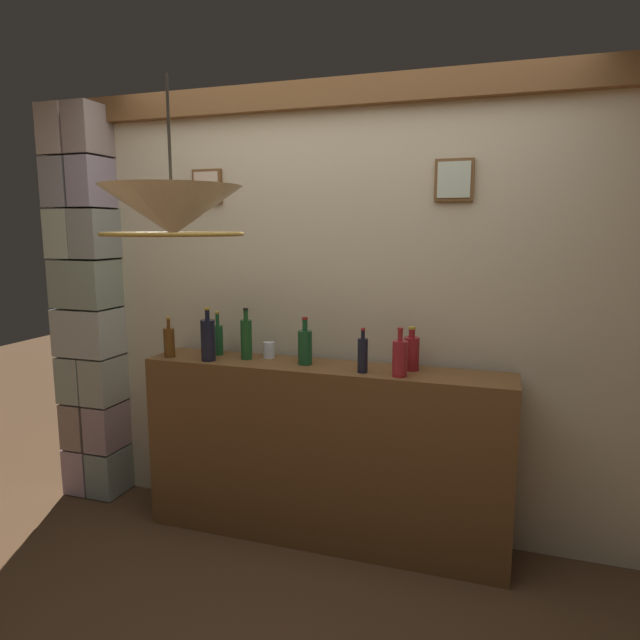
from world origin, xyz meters
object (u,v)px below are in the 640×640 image
object	(u,v)px
liquor_bottle_gin	(400,358)
glass_tumbler_rocks	(269,350)
liquor_bottle_rum	(411,353)
liquor_bottle_whiskey	(169,342)
liquor_bottle_port	(363,355)
liquor_bottle_tequila	(305,346)
liquor_bottle_amaro	(218,339)
pendant_lamp	(172,212)
liquor_bottle_scotch	(246,338)
liquor_bottle_vermouth	(208,339)

from	to	relation	value
liquor_bottle_gin	glass_tumbler_rocks	bearing A→B (deg)	167.48
liquor_bottle_rum	liquor_bottle_whiskey	bearing A→B (deg)	-174.40
liquor_bottle_port	liquor_bottle_whiskey	distance (m)	1.11
liquor_bottle_tequila	liquor_bottle_amaro	bearing A→B (deg)	173.57
liquor_bottle_tequila	pendant_lamp	xyz separation A→B (m)	(-0.26, -0.80, 0.67)
liquor_bottle_gin	liquor_bottle_rum	bearing A→B (deg)	76.84
liquor_bottle_scotch	liquor_bottle_tequila	bearing A→B (deg)	-2.07
liquor_bottle_vermouth	glass_tumbler_rocks	xyz separation A→B (m)	(0.29, 0.16, -0.07)
liquor_bottle_vermouth	pendant_lamp	world-z (taller)	pendant_lamp
liquor_bottle_scotch	liquor_bottle_gin	size ratio (longest dim) A/B	1.18
liquor_bottle_vermouth	liquor_bottle_rum	distance (m)	1.09
liquor_bottle_scotch	liquor_bottle_rum	xyz separation A→B (m)	(0.90, 0.04, -0.03)
liquor_bottle_vermouth	liquor_bottle_whiskey	xyz separation A→B (m)	(-0.25, 0.01, -0.03)
liquor_bottle_tequila	liquor_bottle_gin	distance (m)	0.53
liquor_bottle_rum	glass_tumbler_rocks	distance (m)	0.80
liquor_bottle_amaro	liquor_bottle_rum	size ratio (longest dim) A/B	1.11
liquor_bottle_scotch	pendant_lamp	size ratio (longest dim) A/B	0.47
liquor_bottle_gin	liquor_bottle_vermouth	bearing A→B (deg)	179.71
liquor_bottle_tequila	liquor_bottle_whiskey	world-z (taller)	liquor_bottle_tequila
liquor_bottle_port	liquor_bottle_scotch	bearing A→B (deg)	172.81
liquor_bottle_amaro	liquor_bottle_whiskey	size ratio (longest dim) A/B	1.09
liquor_bottle_gin	liquor_bottle_amaro	bearing A→B (deg)	171.88
liquor_bottle_scotch	pendant_lamp	xyz separation A→B (m)	(0.09, -0.81, 0.66)
liquor_bottle_scotch	liquor_bottle_whiskey	world-z (taller)	liquor_bottle_scotch
liquor_bottle_scotch	liquor_bottle_tequila	distance (m)	0.35
liquor_bottle_gin	liquor_bottle_whiskey	world-z (taller)	liquor_bottle_gin
liquor_bottle_whiskey	pendant_lamp	world-z (taller)	pendant_lamp
liquor_bottle_vermouth	liquor_bottle_gin	distance (m)	1.05
liquor_bottle_amaro	glass_tumbler_rocks	size ratio (longest dim) A/B	2.81
liquor_bottle_amaro	pendant_lamp	distance (m)	1.13
pendant_lamp	liquor_bottle_amaro	bearing A→B (deg)	108.59
liquor_bottle_vermouth	liquor_bottle_tequila	bearing A→B (deg)	9.18
liquor_bottle_scotch	pendant_lamp	world-z (taller)	pendant_lamp
liquor_bottle_amaro	pendant_lamp	xyz separation A→B (m)	(0.29, -0.86, 0.68)
liquor_bottle_rum	liquor_bottle_tequila	bearing A→B (deg)	-174.57
liquor_bottle_gin	liquor_bottle_whiskey	bearing A→B (deg)	179.44
liquor_bottle_whiskey	liquor_bottle_tequila	bearing A→B (deg)	5.73
liquor_bottle_tequila	glass_tumbler_rocks	distance (m)	0.26
liquor_bottle_gin	liquor_bottle_port	bearing A→B (deg)	174.71
liquor_bottle_scotch	glass_tumbler_rocks	bearing A→B (deg)	32.08
liquor_bottle_gin	pendant_lamp	distance (m)	1.25
liquor_bottle_rum	liquor_bottle_gin	xyz separation A→B (m)	(-0.03, -0.14, 0.00)
liquor_bottle_port	liquor_bottle_gin	bearing A→B (deg)	-5.29
liquor_bottle_rum	glass_tumbler_rocks	xyz separation A→B (m)	(-0.79, 0.03, -0.05)
liquor_bottle_rum	pendant_lamp	world-z (taller)	pendant_lamp
liquor_bottle_port	pendant_lamp	world-z (taller)	pendant_lamp
liquor_bottle_port	liquor_bottle_vermouth	world-z (taller)	liquor_bottle_vermouth
liquor_bottle_whiskey	pendant_lamp	size ratio (longest dim) A/B	0.38
liquor_bottle_scotch	liquor_bottle_port	distance (m)	0.68
liquor_bottle_scotch	glass_tumbler_rocks	distance (m)	0.14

